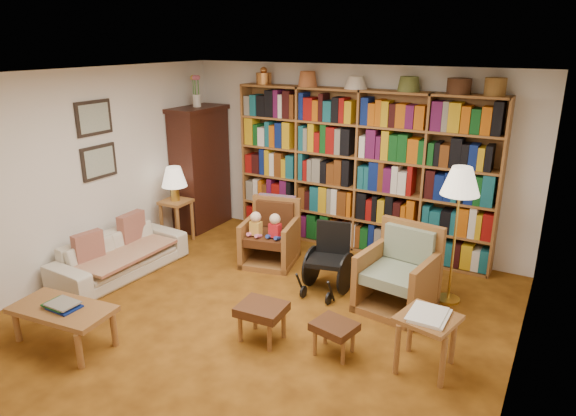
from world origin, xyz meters
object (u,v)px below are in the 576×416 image
Objects in this scene: armchair_sage at (400,276)px; floor_lamp at (460,187)px; coffee_table at (62,312)px; sofa at (120,255)px; armchair_leather at (273,236)px; wheelchair at (329,260)px; side_table_papers at (427,325)px; footstool_b at (334,329)px; side_table_lamp at (176,212)px; footstool_a at (262,311)px.

floor_lamp reaches higher than armchair_sage.
coffee_table is at bearing -138.46° from floor_lamp.
sofa is 1.94m from armchair_leather.
floor_lamp reaches higher than wheelchair.
sofa is 2.11× the size of wheelchair.
sofa is 3.07× the size of side_table_papers.
footstool_b is (1.59, -1.55, -0.08)m from armchair_leather.
side_table_lamp reaches higher than sofa.
floor_lamp is at bearing 50.25° from footstool_a.
coffee_table is at bearing -72.43° from side_table_lamp.
side_table_papers is (1.40, -0.96, 0.07)m from wheelchair.
armchair_leather is 0.81× the size of coffee_table.
wheelchair is 0.79× the size of coffee_table.
sofa is at bearing -138.75° from armchair_leather.
footstool_b is at bearing -24.77° from side_table_lamp.
sofa is at bearing -163.95° from armchair_sage.
sofa is 1.89× the size of armchair_sage.
side_table_lamp reaches higher than footstool_a.
side_table_lamp is at bearing -178.20° from floor_lamp.
armchair_leather is at bearing 3.53° from side_table_lamp.
side_table_lamp is at bearing -176.47° from armchair_leather.
wheelchair is at bearing 117.48° from footstool_b.
footstool_b is at bearing -92.25° from sofa.
sofa is 1.20m from side_table_lamp.
wheelchair is (2.45, 0.88, 0.12)m from sofa.
side_table_lamp is 0.40× the size of floor_lamp.
coffee_table is (-2.57, -2.33, -0.00)m from armchair_sage.
footstool_a is at bearing -168.07° from side_table_papers.
floor_lamp is 2.44m from footstool_a.
side_table_lamp reaches higher than footstool_b.
floor_lamp is (1.30, 0.42, 0.97)m from wheelchair.
armchair_sage is 1.17m from side_table_papers.
floor_lamp is 2.77× the size of side_table_papers.
armchair_sage reaches higher than sofa.
coffee_table is (-1.62, -0.99, 0.04)m from footstool_a.
armchair_leather reaches higher than wheelchair.
wheelchair is (2.55, -0.30, -0.08)m from side_table_lamp.
armchair_leather is 1.07m from wheelchair.
footstool_b is at bearing -44.26° from armchair_leather.
armchair_leather is 2.50m from floor_lamp.
footstool_a is 0.45× the size of coffee_table.
side_table_lamp is at bearing 7.64° from sofa.
armchair_leather reaches higher than sofa.
floor_lamp is at bearing 0.62° from armchair_leather.
footstool_b is at bearing -62.52° from wheelchair.
side_table_lamp is 1.43× the size of footstool_b.
floor_lamp is 2.03m from footstool_b.
floor_lamp is (3.86, 0.12, 0.89)m from side_table_lamp.
armchair_leather is at bearing 169.57° from armchair_sage.
footstool_a is (-1.42, -1.70, -1.03)m from floor_lamp.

